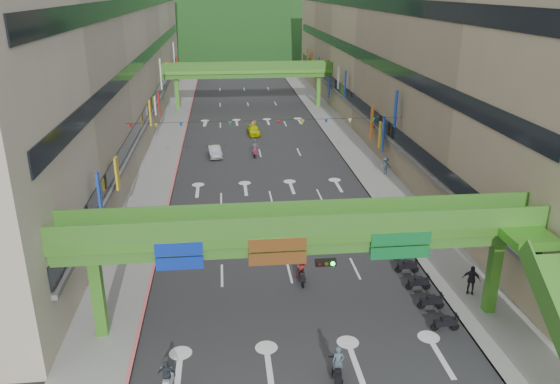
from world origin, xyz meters
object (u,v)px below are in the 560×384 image
Objects in this scene: overpass_near at (323,245)px; pedestrian_red at (426,221)px; scooter_rider_mid at (302,268)px; car_silver at (214,151)px; scooter_rider_near at (338,366)px; car_yellow at (254,130)px.

overpass_near is 16.52m from pedestrian_red.
scooter_rider_mid is at bearing -149.56° from pedestrian_red.
car_silver is (-5.80, 28.71, -0.46)m from scooter_rider_mid.
scooter_rider_mid is (-0.39, 9.48, 0.18)m from scooter_rider_near.
scooter_rider_near is (0.08, -4.38, -4.30)m from overpass_near.
scooter_rider_mid reaches higher than car_yellow.
car_yellow is (-0.85, 37.97, -0.45)m from scooter_rider_mid.
overpass_near reaches higher than car_silver.
scooter_rider_mid reaches higher than car_silver.
overpass_near reaches higher than scooter_rider_near.
scooter_rider_near is at bearing -124.63° from pedestrian_red.
scooter_rider_near is 1.11× the size of pedestrian_red.
car_silver is (-6.19, 38.20, -0.28)m from scooter_rider_near.
scooter_rider_near reaches higher than car_silver.
car_silver is 27.38m from pedestrian_red.
scooter_rider_near is 0.52× the size of car_silver.
pedestrian_red is (11.63, -31.05, 0.25)m from car_yellow.
pedestrian_red is at bearing -60.73° from car_silver.
car_yellow is (-1.16, 43.07, -4.56)m from overpass_near.
car_silver is at bearing 124.99° from pedestrian_red.
car_silver is at bearing 99.20° from scooter_rider_near.
scooter_rider_near is 0.52× the size of car_yellow.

